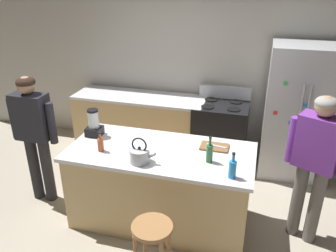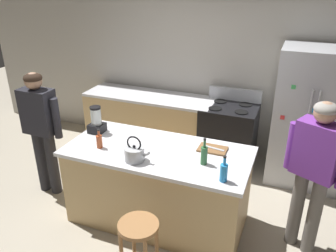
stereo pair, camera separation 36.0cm
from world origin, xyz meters
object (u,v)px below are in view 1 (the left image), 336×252
(person_by_sink_right, at_px, (316,157))
(blender_appliance, at_px, (94,125))
(tea_kettle, at_px, (140,155))
(kitchen_island, at_px, (161,186))
(chef_knife, at_px, (216,146))
(bottle_cooking_sauce, at_px, (101,144))
(refrigerator, at_px, (300,113))
(person_by_island_left, at_px, (34,129))
(bottle_soda, at_px, (232,169))
(cutting_board, at_px, (214,147))
(bottle_olive_oil, at_px, (209,153))
(bar_stool, at_px, (152,238))
(stove_range, at_px, (220,133))

(person_by_sink_right, xyz_separation_m, blender_appliance, (-2.36, 0.00, 0.06))
(tea_kettle, bearing_deg, person_by_sink_right, 14.40)
(kitchen_island, bearing_deg, chef_knife, 20.84)
(bottle_cooking_sauce, bearing_deg, refrigerator, 38.87)
(person_by_island_left, bearing_deg, blender_appliance, 12.04)
(person_by_island_left, distance_m, person_by_sink_right, 3.06)
(tea_kettle, bearing_deg, person_by_island_left, 168.71)
(blender_appliance, relative_size, bottle_soda, 1.23)
(person_by_island_left, bearing_deg, cutting_board, 5.93)
(bottle_olive_oil, height_order, tea_kettle, bottle_olive_oil)
(bar_stool, height_order, bottle_olive_oil, bottle_olive_oil)
(stove_range, height_order, chef_knife, stove_range)
(person_by_sink_right, xyz_separation_m, cutting_board, (-0.99, 0.07, -0.06))
(blender_appliance, xyz_separation_m, bottle_soda, (1.61, -0.46, -0.04))
(refrigerator, bearing_deg, bar_stool, -119.12)
(kitchen_island, bearing_deg, person_by_sink_right, 5.34)
(blender_appliance, distance_m, tea_kettle, 0.83)
(refrigerator, distance_m, cutting_board, 1.60)
(refrigerator, bearing_deg, chef_knife, -125.73)
(refrigerator, xyz_separation_m, bar_stool, (-1.31, -2.34, -0.40))
(tea_kettle, bearing_deg, chef_knife, 35.89)
(refrigerator, height_order, person_by_sink_right, refrigerator)
(kitchen_island, xyz_separation_m, bar_stool, (0.18, -0.85, 0.05))
(stove_range, xyz_separation_m, person_by_island_left, (-1.98, -1.53, 0.50))
(person_by_sink_right, xyz_separation_m, bar_stool, (-1.35, -0.99, -0.47))
(refrigerator, distance_m, person_by_island_left, 3.37)
(kitchen_island, height_order, refrigerator, refrigerator)
(bar_stool, relative_size, blender_appliance, 2.03)
(kitchen_island, height_order, chef_knife, chef_knife)
(person_by_sink_right, distance_m, tea_kettle, 1.71)
(bar_stool, distance_m, bottle_cooking_sauce, 1.13)
(person_by_island_left, height_order, tea_kettle, person_by_island_left)
(bar_stool, relative_size, bottle_olive_oil, 2.32)
(blender_appliance, distance_m, bottle_cooking_sauce, 0.40)
(person_by_island_left, bearing_deg, kitchen_island, 0.06)
(kitchen_island, bearing_deg, person_by_island_left, -179.94)
(person_by_island_left, xyz_separation_m, person_by_sink_right, (3.06, 0.14, 0.01))
(person_by_island_left, relative_size, tea_kettle, 5.75)
(person_by_island_left, relative_size, cutting_board, 5.28)
(person_by_sink_right, height_order, bottle_cooking_sauce, person_by_sink_right)
(kitchen_island, bearing_deg, stove_range, 73.57)
(refrigerator, height_order, bottle_soda, refrigerator)
(person_by_island_left, xyz_separation_m, cutting_board, (2.07, 0.21, -0.05))
(bottle_soda, bearing_deg, person_by_sink_right, 31.39)
(chef_knife, bearing_deg, tea_kettle, -134.40)
(bottle_olive_oil, xyz_separation_m, bottle_soda, (0.25, -0.22, -0.01))
(bottle_cooking_sauce, relative_size, tea_kettle, 0.78)
(refrigerator, xyz_separation_m, tea_kettle, (-1.61, -1.78, 0.08))
(kitchen_island, height_order, bottle_cooking_sauce, bottle_cooking_sauce)
(bar_stool, bearing_deg, refrigerator, 60.88)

